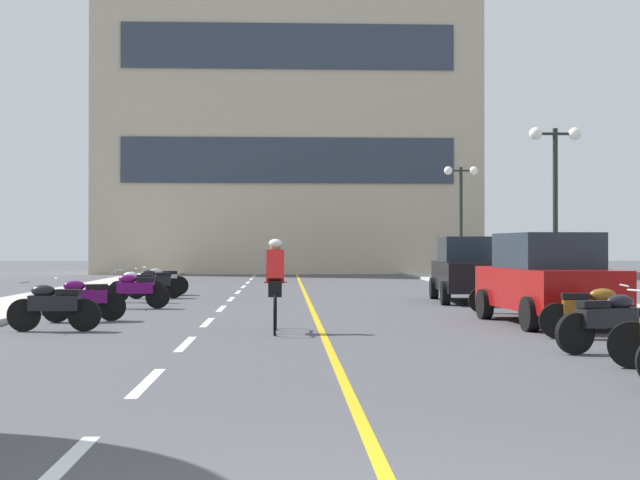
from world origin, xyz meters
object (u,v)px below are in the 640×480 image
at_px(motorcycle_7, 506,293).
at_px(motorcycle_11, 162,280).
at_px(street_lamp_far, 461,196).
at_px(motorcycle_6, 84,299).
at_px(motorcycle_10, 155,283).
at_px(motorcycle_9, 137,285).
at_px(motorcycle_8, 135,290).
at_px(parked_car_mid, 470,269).
at_px(cyclist_rider, 275,283).
at_px(motorcycle_5, 54,306).
at_px(parked_car_near, 547,278).
at_px(street_lamp_mid, 555,172).
at_px(motorcycle_3, 609,321).
at_px(motorcycle_4, 591,311).

bearing_deg(motorcycle_7, motorcycle_11, 138.65).
height_order(street_lamp_far, motorcycle_11, street_lamp_far).
bearing_deg(motorcycle_6, motorcycle_7, 11.67).
distance_m(motorcycle_6, motorcycle_11, 9.87).
bearing_deg(motorcycle_10, motorcycle_9, -96.25).
bearing_deg(motorcycle_10, motorcycle_8, -88.15).
relative_size(parked_car_mid, cyclist_rider, 2.43).
bearing_deg(motorcycle_5, motorcycle_8, 85.24).
height_order(street_lamp_far, motorcycle_10, street_lamp_far).
relative_size(motorcycle_5, motorcycle_7, 1.00).
bearing_deg(street_lamp_far, parked_car_near, -96.56).
xyz_separation_m(parked_car_near, motorcycle_10, (-9.09, 9.12, -0.44)).
xyz_separation_m(street_lamp_mid, motorcycle_7, (-2.37, -3.90, -3.15)).
relative_size(motorcycle_7, cyclist_rider, 0.96).
xyz_separation_m(motorcycle_3, motorcycle_4, (0.42, 1.94, 0.00)).
bearing_deg(motorcycle_3, street_lamp_mid, 76.45).
relative_size(parked_car_mid, motorcycle_11, 2.63).
xyz_separation_m(motorcycle_10, motorcycle_11, (-0.03, 1.74, 0.00)).
distance_m(motorcycle_3, motorcycle_5, 9.65).
height_order(motorcycle_3, motorcycle_4, same).
height_order(motorcycle_8, motorcycle_10, same).
xyz_separation_m(motorcycle_9, motorcycle_11, (0.17, 3.63, 0.00)).
bearing_deg(street_lamp_far, cyclist_rider, -109.70).
bearing_deg(motorcycle_9, motorcycle_7, -25.12).
bearing_deg(parked_car_mid, street_lamp_far, 79.69).
height_order(parked_car_near, motorcycle_9, parked_car_near).
bearing_deg(motorcycle_5, motorcycle_9, 89.00).
xyz_separation_m(street_lamp_far, cyclist_rider, (-7.71, -21.54, -2.81)).
xyz_separation_m(motorcycle_7, motorcycle_9, (-9.21, 4.32, 0.00)).
relative_size(motorcycle_3, motorcycle_10, 1.00).
relative_size(parked_car_near, motorcycle_6, 2.63).
relative_size(street_lamp_mid, motorcycle_4, 2.79).
distance_m(parked_car_mid, motorcycle_7, 4.29).
bearing_deg(cyclist_rider, street_lamp_far, 70.30).
distance_m(parked_car_near, motorcycle_9, 11.78).
height_order(street_lamp_mid, motorcycle_3, street_lamp_mid).
bearing_deg(motorcycle_3, cyclist_rider, 145.63).
height_order(motorcycle_3, motorcycle_5, same).
relative_size(motorcycle_3, motorcycle_4, 0.99).
xyz_separation_m(street_lamp_mid, parked_car_mid, (-2.32, 0.37, -2.71)).
bearing_deg(motorcycle_4, motorcycle_11, 123.48).
bearing_deg(parked_car_near, motorcycle_4, -91.78).
bearing_deg(motorcycle_4, cyclist_rider, 165.20).
distance_m(motorcycle_6, motorcycle_9, 6.23).
bearing_deg(cyclist_rider, motorcycle_6, 148.90).
relative_size(motorcycle_5, motorcycle_10, 1.02).
bearing_deg(motorcycle_10, motorcycle_4, -52.95).
height_order(motorcycle_4, motorcycle_11, same).
bearing_deg(parked_car_mid, motorcycle_10, 167.88).
bearing_deg(parked_car_mid, motorcycle_9, 179.70).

